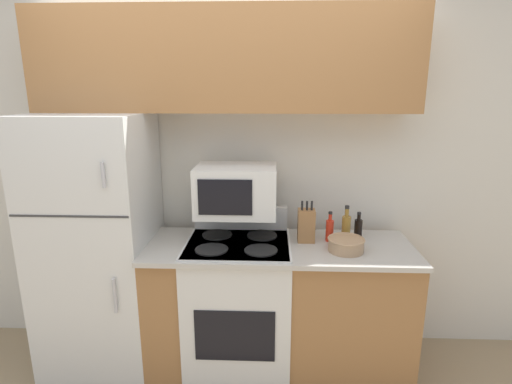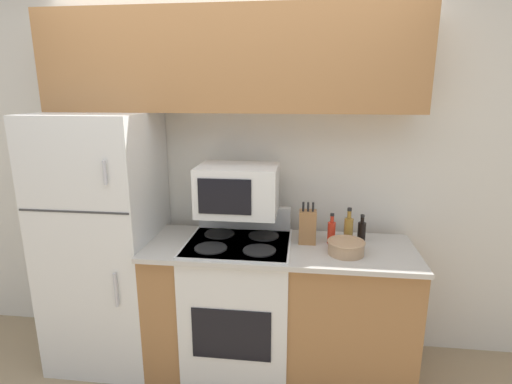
{
  "view_description": "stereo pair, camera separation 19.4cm",
  "coord_description": "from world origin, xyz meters",
  "px_view_note": "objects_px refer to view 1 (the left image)",
  "views": [
    {
      "loc": [
        0.3,
        -2.11,
        1.87
      ],
      "look_at": [
        0.2,
        0.26,
        1.27
      ],
      "focal_mm": 28.0,
      "sensor_mm": 36.0,
      "label": 1
    },
    {
      "loc": [
        0.5,
        -2.09,
        1.87
      ],
      "look_at": [
        0.2,
        0.26,
        1.27
      ],
      "focal_mm": 28.0,
      "sensor_mm": 36.0,
      "label": 2
    }
  ],
  "objects_px": {
    "bottle_hot_sauce": "(330,229)",
    "microwave": "(236,190)",
    "stove": "(239,305)",
    "knife_block": "(306,225)",
    "bottle_vinegar": "(346,227)",
    "bowl": "(346,244)",
    "bottle_soy_sauce": "(358,228)",
    "refrigerator": "(99,246)"
  },
  "relations": [
    {
      "from": "bowl",
      "to": "bottle_soy_sauce",
      "type": "xyz_separation_m",
      "value": [
        0.12,
        0.23,
        0.03
      ]
    },
    {
      "from": "refrigerator",
      "to": "stove",
      "type": "height_order",
      "value": "refrigerator"
    },
    {
      "from": "bottle_vinegar",
      "to": "refrigerator",
      "type": "bearing_deg",
      "value": -178.97
    },
    {
      "from": "bottle_hot_sauce",
      "to": "bottle_vinegar",
      "type": "bearing_deg",
      "value": 1.74
    },
    {
      "from": "knife_block",
      "to": "bottle_vinegar",
      "type": "relative_size",
      "value": 1.14
    },
    {
      "from": "knife_block",
      "to": "bottle_soy_sauce",
      "type": "relative_size",
      "value": 1.52
    },
    {
      "from": "bottle_hot_sauce",
      "to": "bottle_soy_sauce",
      "type": "height_order",
      "value": "bottle_hot_sauce"
    },
    {
      "from": "microwave",
      "to": "knife_block",
      "type": "distance_m",
      "value": 0.51
    },
    {
      "from": "stove",
      "to": "knife_block",
      "type": "xyz_separation_m",
      "value": [
        0.44,
        0.07,
        0.55
      ]
    },
    {
      "from": "knife_block",
      "to": "bottle_hot_sauce",
      "type": "height_order",
      "value": "knife_block"
    },
    {
      "from": "stove",
      "to": "bottle_vinegar",
      "type": "bearing_deg",
      "value": 6.74
    },
    {
      "from": "stove",
      "to": "bottle_vinegar",
      "type": "relative_size",
      "value": 4.53
    },
    {
      "from": "bottle_hot_sauce",
      "to": "microwave",
      "type": "bearing_deg",
      "value": 178.48
    },
    {
      "from": "bottle_hot_sauce",
      "to": "bottle_soy_sauce",
      "type": "distance_m",
      "value": 0.21
    },
    {
      "from": "stove",
      "to": "bottle_hot_sauce",
      "type": "xyz_separation_m",
      "value": [
        0.59,
        0.08,
        0.52
      ]
    },
    {
      "from": "microwave",
      "to": "bottle_soy_sauce",
      "type": "bearing_deg",
      "value": 3.13
    },
    {
      "from": "stove",
      "to": "bottle_soy_sauce",
      "type": "distance_m",
      "value": 0.95
    },
    {
      "from": "refrigerator",
      "to": "microwave",
      "type": "bearing_deg",
      "value": 2.64
    },
    {
      "from": "knife_block",
      "to": "bottle_vinegar",
      "type": "bearing_deg",
      "value": 2.65
    },
    {
      "from": "bottle_hot_sauce",
      "to": "knife_block",
      "type": "bearing_deg",
      "value": -176.73
    },
    {
      "from": "stove",
      "to": "knife_block",
      "type": "bearing_deg",
      "value": 9.13
    },
    {
      "from": "refrigerator",
      "to": "bottle_soy_sauce",
      "type": "bearing_deg",
      "value": 2.87
    },
    {
      "from": "knife_block",
      "to": "bowl",
      "type": "height_order",
      "value": "knife_block"
    },
    {
      "from": "microwave",
      "to": "bottle_hot_sauce",
      "type": "relative_size",
      "value": 2.56
    },
    {
      "from": "bottle_soy_sauce",
      "to": "refrigerator",
      "type": "bearing_deg",
      "value": -177.13
    },
    {
      "from": "refrigerator",
      "to": "stove",
      "type": "xyz_separation_m",
      "value": [
        0.94,
        -0.05,
        -0.39
      ]
    },
    {
      "from": "stove",
      "to": "bottle_vinegar",
      "type": "xyz_separation_m",
      "value": [
        0.7,
        0.08,
        0.53
      ]
    },
    {
      "from": "bottle_soy_sauce",
      "to": "knife_block",
      "type": "bearing_deg",
      "value": -168.88
    },
    {
      "from": "bottle_vinegar",
      "to": "bottle_soy_sauce",
      "type": "distance_m",
      "value": 0.11
    },
    {
      "from": "bowl",
      "to": "bottle_hot_sauce",
      "type": "xyz_separation_m",
      "value": [
        -0.08,
        0.17,
        0.03
      ]
    },
    {
      "from": "knife_block",
      "to": "bottle_vinegar",
      "type": "distance_m",
      "value": 0.26
    },
    {
      "from": "bottle_hot_sauce",
      "to": "bottle_vinegar",
      "type": "relative_size",
      "value": 0.83
    },
    {
      "from": "refrigerator",
      "to": "knife_block",
      "type": "distance_m",
      "value": 1.38
    },
    {
      "from": "stove",
      "to": "bottle_hot_sauce",
      "type": "bearing_deg",
      "value": 7.62
    },
    {
      "from": "microwave",
      "to": "bowl",
      "type": "xyz_separation_m",
      "value": [
        0.69,
        -0.18,
        -0.29
      ]
    },
    {
      "from": "bottle_hot_sauce",
      "to": "bottle_soy_sauce",
      "type": "relative_size",
      "value": 1.11
    },
    {
      "from": "refrigerator",
      "to": "stove",
      "type": "relative_size",
      "value": 1.6
    },
    {
      "from": "stove",
      "to": "knife_block",
      "type": "height_order",
      "value": "knife_block"
    },
    {
      "from": "stove",
      "to": "bottle_soy_sauce",
      "type": "xyz_separation_m",
      "value": [
        0.79,
        0.14,
        0.51
      ]
    },
    {
      "from": "stove",
      "to": "bowl",
      "type": "xyz_separation_m",
      "value": [
        0.67,
        -0.09,
        0.48
      ]
    },
    {
      "from": "stove",
      "to": "microwave",
      "type": "distance_m",
      "value": 0.78
    },
    {
      "from": "bowl",
      "to": "bottle_vinegar",
      "type": "distance_m",
      "value": 0.18
    }
  ]
}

